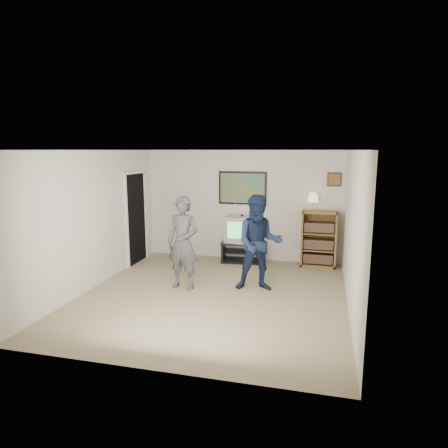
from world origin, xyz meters
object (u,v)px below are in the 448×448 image
at_px(person_short, 259,243).
at_px(media_stand, 242,252).
at_px(bookshelf, 319,239).
at_px(person_tall, 183,243).
at_px(crt_television, 242,229).

bearing_deg(person_short, media_stand, 99.34).
relative_size(media_stand, bookshelf, 0.81).
distance_m(bookshelf, person_short, 2.08).
relative_size(person_tall, person_short, 0.98).
bearing_deg(person_tall, media_stand, 80.36).
distance_m(person_tall, person_short, 1.37).
bearing_deg(crt_television, person_tall, -105.58).
distance_m(crt_television, person_tall, 2.10).
bearing_deg(bookshelf, person_short, -119.54).
height_order(crt_television, person_tall, person_tall).
bearing_deg(crt_television, media_stand, 3.29).
height_order(crt_television, person_short, person_short).
bearing_deg(person_tall, bookshelf, 50.42).
bearing_deg(media_stand, person_short, -75.23).
distance_m(crt_television, bookshelf, 1.69).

